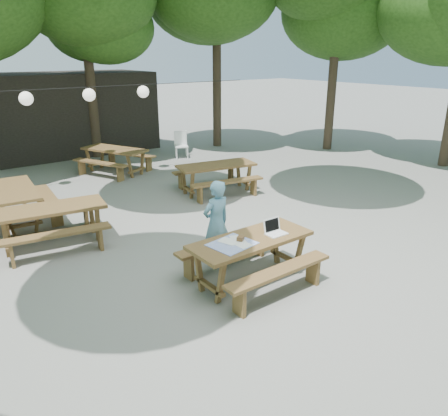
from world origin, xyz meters
name	(u,v)px	position (x,y,z in m)	size (l,w,h in m)	color
ground	(232,251)	(0.00, 0.00, 0.00)	(80.00, 80.00, 0.00)	slate
pavilion	(65,113)	(0.50, 10.50, 1.40)	(6.00, 3.00, 2.80)	black
main_picnic_table	(251,259)	(-0.45, -1.04, 0.39)	(2.00, 1.58, 0.75)	#4D341B
picnic_table_nw	(52,225)	(-2.54, 2.33, 0.39)	(2.13, 1.86, 0.75)	#4D341B
picnic_table_ne	(216,178)	(1.91, 3.13, 0.39)	(2.17, 1.91, 0.75)	#4D341B
picnic_table_far_w	(17,204)	(-2.77, 4.02, 0.39)	(1.75, 2.07, 0.75)	#4D341B
picnic_table_far_e	(115,160)	(0.61, 6.54, 0.39)	(2.22, 2.38, 0.75)	#4D341B
woman	(216,223)	(-0.51, -0.20, 0.75)	(0.55, 0.36, 1.50)	#69A2C0
plastic_chair	(181,150)	(3.28, 7.08, 0.26)	(0.58, 0.58, 0.90)	white
laptop	(274,230)	(-0.03, -1.11, 0.81)	(0.33, 0.26, 0.24)	white
tabletop_clutter	(234,243)	(-0.78, -1.03, 0.76)	(0.72, 0.64, 0.08)	blue
paper_lanterns	(90,95)	(-0.19, 6.00, 2.40)	(9.00, 0.34, 0.38)	black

